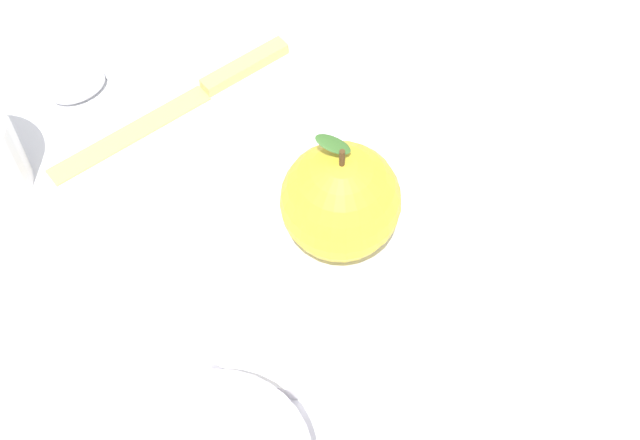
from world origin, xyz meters
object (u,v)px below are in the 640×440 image
dinner_plate (320,229)px  apple (341,201)px  linen_napkin (504,426)px  spoon (98,76)px  knife (195,95)px

dinner_plate → apple: size_ratio=2.66×
apple → dinner_plate: bearing=22.2°
dinner_plate → linen_napkin: (-0.18, -0.01, -0.01)m
dinner_plate → spoon: 0.24m
dinner_plate → apple: apple is taller
dinner_plate → linen_napkin: 0.19m
linen_napkin → dinner_plate: bearing=4.4°
knife → spoon: bearing=42.1°
dinner_plate → apple: (-0.02, -0.01, 0.05)m
dinner_plate → linen_napkin: dinner_plate is taller
apple → spoon: 0.26m
knife → linen_napkin: (-0.35, -0.02, -0.00)m
apple → spoon: (0.24, 0.07, -0.05)m
apple → knife: bearing=4.8°
knife → spoon: 0.08m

